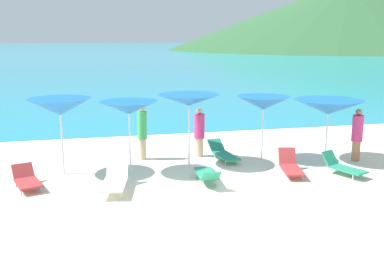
% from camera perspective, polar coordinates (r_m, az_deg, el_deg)
% --- Properties ---
extents(ground_plane, '(50.00, 100.00, 0.30)m').
position_cam_1_polar(ground_plane, '(20.91, -3.60, -0.26)').
color(ground_plane, beige).
extents(ocean_water, '(650.00, 440.00, 0.02)m').
position_cam_1_polar(ocean_water, '(238.66, -12.21, 10.39)').
color(ocean_water, teal).
rests_on(ocean_water, ground_plane).
extents(headland_hill, '(136.61, 136.61, 25.67)m').
position_cam_1_polar(headland_hill, '(179.19, 19.85, 13.75)').
color(headland_hill, '#2D5B33').
rests_on(headland_hill, ground_plane).
extents(umbrella_0, '(1.98, 1.98, 2.38)m').
position_cam_1_polar(umbrella_0, '(13.82, -16.92, 2.65)').
color(umbrella_0, silver).
rests_on(umbrella_0, ground_plane).
extents(umbrella_1, '(1.92, 1.92, 2.28)m').
position_cam_1_polar(umbrella_1, '(13.46, -8.29, 2.65)').
color(umbrella_1, silver).
rests_on(umbrella_1, ground_plane).
extents(umbrella_2, '(2.01, 2.01, 2.38)m').
position_cam_1_polar(umbrella_2, '(14.21, -0.42, 3.68)').
color(umbrella_2, silver).
rests_on(umbrella_2, ground_plane).
extents(umbrella_3, '(1.89, 1.89, 2.24)m').
position_cam_1_polar(umbrella_3, '(14.98, 9.34, 3.25)').
color(umbrella_3, silver).
rests_on(umbrella_3, ground_plane).
extents(umbrella_4, '(2.33, 2.33, 2.14)m').
position_cam_1_polar(umbrella_4, '(15.43, 17.45, 2.64)').
color(umbrella_4, silver).
rests_on(umbrella_4, ground_plane).
extents(lounge_chair_0, '(0.88, 1.59, 0.70)m').
position_cam_1_polar(lounge_chair_0, '(13.94, 12.78, -4.82)').
color(lounge_chair_0, '#A53333').
rests_on(lounge_chair_0, ground_plane).
extents(lounge_chair_1, '(0.61, 1.56, 0.60)m').
position_cam_1_polar(lounge_chair_1, '(12.68, 2.00, -6.07)').
color(lounge_chair_1, '#268C66').
rests_on(lounge_chair_1, ground_plane).
extents(lounge_chair_2, '(1.01, 1.48, 0.57)m').
position_cam_1_polar(lounge_chair_2, '(13.23, -20.87, -6.31)').
color(lounge_chair_2, '#A53333').
rests_on(lounge_chair_2, ground_plane).
extents(lounge_chair_3, '(0.92, 1.71, 0.77)m').
position_cam_1_polar(lounge_chair_3, '(12.33, -10.07, -6.61)').
color(lounge_chair_3, white).
rests_on(lounge_chair_3, ground_plane).
extents(lounge_chair_4, '(1.03, 1.49, 0.64)m').
position_cam_1_polar(lounge_chair_4, '(14.31, 19.12, -4.74)').
color(lounge_chair_4, '#268C66').
rests_on(lounge_chair_4, ground_plane).
extents(lounge_chair_5, '(0.76, 1.81, 0.58)m').
position_cam_1_polar(lounge_chair_5, '(15.22, 4.09, -3.24)').
color(lounge_chair_5, '#268C66').
rests_on(lounge_chair_5, ground_plane).
extents(beachgoer_0, '(0.37, 0.37, 1.76)m').
position_cam_1_polar(beachgoer_0, '(15.46, 0.96, -0.43)').
color(beachgoer_0, '#DBAA84').
rests_on(beachgoer_0, ground_plane).
extents(beachgoer_1, '(0.37, 0.37, 1.81)m').
position_cam_1_polar(beachgoer_1, '(15.95, 20.83, -0.70)').
color(beachgoer_1, '#A3704C').
rests_on(beachgoer_1, ground_plane).
extents(beachgoer_2, '(0.33, 0.33, 1.92)m').
position_cam_1_polar(beachgoer_2, '(15.16, -6.53, -0.33)').
color(beachgoer_2, '#DBAA84').
rests_on(beachgoer_2, ground_plane).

